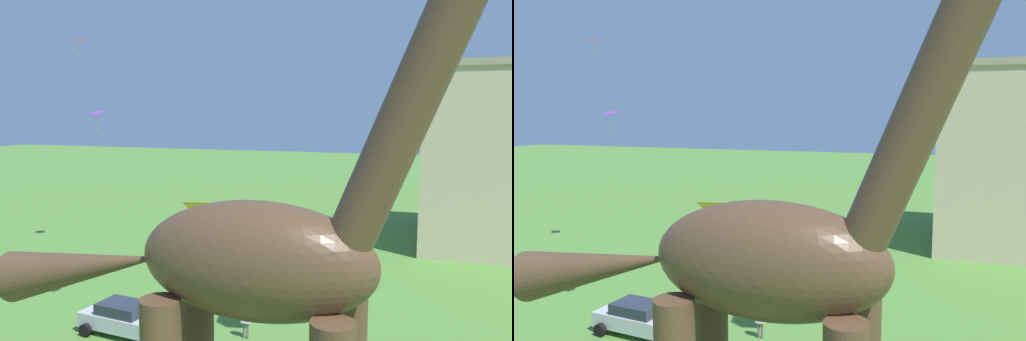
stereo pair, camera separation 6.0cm
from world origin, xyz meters
TOP-DOWN VIEW (x-y plane):
  - dinosaur_sculpture at (-1.91, 2.62)m, footprint 16.81×3.56m
  - parked_sedan_left at (-10.89, 9.28)m, footprint 4.37×2.22m
  - person_near_flyer at (-5.14, 10.75)m, footprint 0.57×0.25m
  - kite_drifting at (-21.19, 20.07)m, footprint 1.09×1.14m
  - kite_high_left at (-7.11, 10.08)m, footprint 1.64×1.28m
  - kite_near_high at (-12.47, 9.85)m, footprint 0.91×0.81m

SIDE VIEW (x-z plane):
  - parked_sedan_left at x=-10.89m, z-range 0.03..1.58m
  - person_near_flyer at x=-5.14m, z-range 0.16..1.69m
  - dinosaur_sculpture at x=-1.91m, z-range -2.43..15.14m
  - kite_high_left at x=-7.11m, z-range 6.14..6.63m
  - kite_near_high at x=-12.47m, z-range 10.13..11.07m
  - kite_drifting at x=-21.19m, z-range 15.01..16.13m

